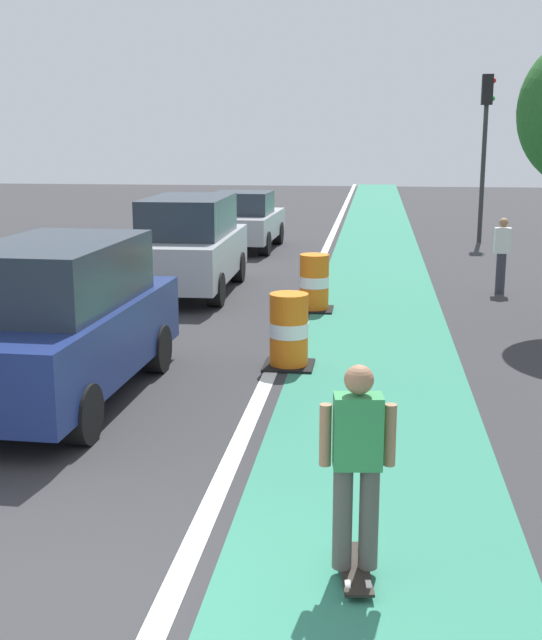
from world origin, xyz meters
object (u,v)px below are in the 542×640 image
(skateboarder_on_lane, at_px, (357,465))
(traffic_light_corner, at_px, (485,128))
(traffic_barrel_front, at_px, (289,331))
(traffic_barrel_mid, at_px, (314,283))
(parked_sedan_third, at_px, (244,221))
(parked_suv_nearest, at_px, (59,321))
(pedestrian_crossing, at_px, (502,253))
(parked_suv_second, at_px, (189,244))

(skateboarder_on_lane, distance_m, traffic_light_corner, 21.22)
(traffic_barrel_front, distance_m, traffic_light_corner, 15.94)
(traffic_barrel_mid, bearing_deg, traffic_light_corner, 68.13)
(parked_sedan_third, xyz_separation_m, traffic_barrel_front, (2.63, -12.45, -0.30))
(skateboarder_on_lane, xyz_separation_m, parked_suv_nearest, (-3.82, 3.89, 0.12))
(parked_sedan_third, distance_m, traffic_light_corner, 8.01)
(traffic_barrel_front, distance_m, traffic_barrel_mid, 4.01)
(parked_sedan_third, xyz_separation_m, traffic_barrel_mid, (2.70, -8.44, -0.30))
(skateboarder_on_lane, xyz_separation_m, pedestrian_crossing, (2.78, 12.09, -0.05))
(parked_suv_second, distance_m, traffic_barrel_front, 6.20)
(traffic_light_corner, bearing_deg, pedestrian_crossing, -93.90)
(parked_sedan_third, height_order, traffic_light_corner, traffic_light_corner)
(parked_suv_second, bearing_deg, skateboarder_on_lane, -71.36)
(traffic_barrel_front, bearing_deg, parked_suv_second, 116.05)
(traffic_barrel_front, bearing_deg, traffic_barrel_mid, 88.98)
(parked_suv_second, bearing_deg, pedestrian_crossing, 6.43)
(skateboarder_on_lane, relative_size, traffic_barrel_front, 1.55)
(traffic_barrel_mid, xyz_separation_m, pedestrian_crossing, (3.82, 2.28, 0.33))
(pedestrian_crossing, bearing_deg, parked_suv_nearest, -128.86)
(skateboarder_on_lane, bearing_deg, traffic_barrel_front, 100.88)
(skateboarder_on_lane, height_order, traffic_light_corner, traffic_light_corner)
(skateboarder_on_lane, distance_m, parked_suv_nearest, 5.46)
(parked_suv_nearest, bearing_deg, traffic_barrel_mid, 64.78)
(parked_sedan_third, distance_m, traffic_barrel_mid, 8.87)
(traffic_barrel_mid, bearing_deg, skateboarder_on_lane, -83.94)
(parked_sedan_third, relative_size, pedestrian_crossing, 2.58)
(parked_suv_nearest, height_order, parked_suv_second, same)
(parked_suv_nearest, xyz_separation_m, parked_sedan_third, (0.08, 14.35, -0.20))
(traffic_light_corner, bearing_deg, traffic_barrel_front, -106.64)
(parked_sedan_third, xyz_separation_m, traffic_light_corner, (7.11, 2.55, 2.67))
(traffic_barrel_front, height_order, pedestrian_crossing, pedestrian_crossing)
(parked_suv_nearest, relative_size, pedestrian_crossing, 2.89)
(parked_suv_nearest, relative_size, parked_suv_second, 1.01)
(traffic_barrel_front, distance_m, pedestrian_crossing, 7.41)
(parked_suv_second, relative_size, traffic_barrel_mid, 4.24)
(skateboarder_on_lane, relative_size, parked_suv_nearest, 0.36)
(pedestrian_crossing, bearing_deg, parked_suv_second, -173.57)
(parked_sedan_third, distance_m, pedestrian_crossing, 8.97)
(parked_suv_nearest, xyz_separation_m, parked_suv_second, (-0.00, 7.45, 0.00))
(skateboarder_on_lane, height_order, pedestrian_crossing, skateboarder_on_lane)
(skateboarder_on_lane, xyz_separation_m, traffic_barrel_mid, (-1.04, 9.80, -0.38))
(parked_suv_second, xyz_separation_m, traffic_barrel_mid, (2.79, -1.54, -0.50))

